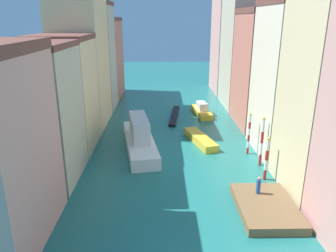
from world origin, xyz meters
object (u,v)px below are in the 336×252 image
waterfront_dock (266,207)px  motorboat_0 (200,139)px  gondola_black (174,116)px  person_on_dock (258,186)px  mooring_pole_1 (262,141)px  motorboat_1 (202,110)px  vaporetto_white (140,138)px  mooring_pole_2 (249,133)px  mooring_pole_0 (266,158)px

waterfront_dock → motorboat_0: (-3.52, 15.11, 0.08)m
gondola_black → person_on_dock: bearing=-76.3°
mooring_pole_1 → motorboat_1: (-3.87, 18.83, -1.98)m
mooring_pole_1 → vaporetto_white: 13.75m
waterfront_dock → person_on_dock: (-0.25, 1.53, 1.06)m
mooring_pole_2 → motorboat_1: (-3.35, 15.78, -1.74)m
mooring_pole_0 → person_on_dock: bearing=-115.0°
motorboat_1 → person_on_dock: bearing=-86.3°
mooring_pole_0 → mooring_pole_2: size_ratio=0.90×
person_on_dock → motorboat_1: 25.83m
gondola_black → motorboat_0: bearing=-76.1°
mooring_pole_2 → motorboat_0: bearing=144.2°
person_on_dock → motorboat_1: bearing=93.7°
waterfront_dock → person_on_dock: bearing=99.2°
person_on_dock → mooring_pole_2: size_ratio=0.32×
mooring_pole_0 → motorboat_0: mooring_pole_0 is taller
gondola_black → motorboat_0: motorboat_0 is taller
person_on_dock → mooring_pole_0: (1.76, 3.77, 0.79)m
vaporetto_white → motorboat_0: vaporetto_white is taller
person_on_dock → waterfront_dock: bearing=-80.8°
person_on_dock → gondola_black: (-6.01, 24.65, -1.21)m
mooring_pole_1 → vaporetto_white: mooring_pole_1 is taller
waterfront_dock → motorboat_0: 15.51m
mooring_pole_0 → motorboat_0: size_ratio=0.58×
mooring_pole_2 → vaporetto_white: bearing=171.7°
vaporetto_white → motorboat_0: (7.31, 1.79, -0.92)m
mooring_pole_1 → gondola_black: (-8.23, 17.71, -2.46)m
gondola_black → motorboat_1: bearing=14.4°
waterfront_dock → gondola_black: waterfront_dock is taller
person_on_dock → mooring_pole_1: bearing=72.3°
person_on_dock → mooring_pole_0: mooring_pole_0 is taller
vaporetto_white → gondola_black: (4.57, 12.87, -1.15)m
person_on_dock → mooring_pole_1: (2.22, 6.94, 1.25)m
waterfront_dock → motorboat_1: 27.37m
person_on_dock → mooring_pole_2: (1.70, 9.99, 1.01)m
mooring_pole_2 → vaporetto_white: size_ratio=0.36×
gondola_black → motorboat_0: (2.74, -11.07, 0.23)m
mooring_pole_0 → mooring_pole_2: 6.22m
motorboat_0 → mooring_pole_1: bearing=-50.4°
mooring_pole_2 → gondola_black: size_ratio=0.46×
mooring_pole_0 → mooring_pole_1: bearing=81.7°
vaporetto_white → mooring_pole_2: bearing=-8.3°
mooring_pole_1 → motorboat_0: mooring_pole_1 is taller
waterfront_dock → motorboat_1: (-1.90, 27.30, 0.33)m
person_on_dock → motorboat_0: (-3.27, 13.58, -0.98)m
mooring_pole_1 → mooring_pole_2: size_ratio=1.10×
mooring_pole_0 → mooring_pole_1: 3.24m
gondola_black → mooring_pole_2: bearing=-62.2°
mooring_pole_1 → gondola_black: 19.68m
motorboat_0 → motorboat_1: (1.62, 12.20, 0.25)m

